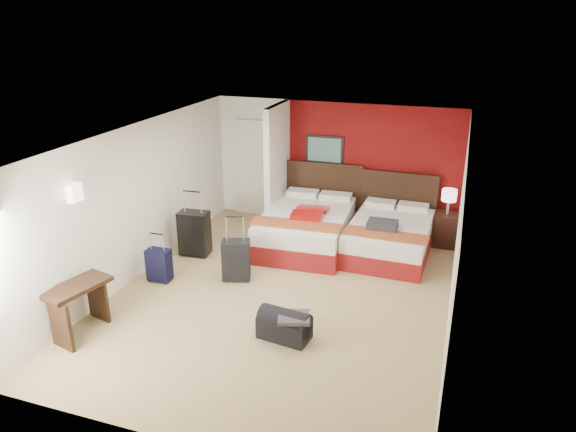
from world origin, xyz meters
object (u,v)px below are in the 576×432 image
at_px(bed_right, 389,238).
at_px(red_suitcase_open, 310,212).
at_px(nightstand, 445,230).
at_px(desk, 80,309).
at_px(suitcase_black, 195,234).
at_px(suitcase_charcoal, 236,261).
at_px(duffel_bag, 284,327).
at_px(bed_left, 306,229).
at_px(suitcase_navy, 159,266).
at_px(table_lamp, 448,202).

relative_size(bed_right, red_suitcase_open, 2.61).
relative_size(bed_right, nightstand, 3.23).
bearing_deg(desk, suitcase_black, 98.22).
height_order(red_suitcase_open, suitcase_charcoal, red_suitcase_open).
bearing_deg(nightstand, bed_right, -141.18).
height_order(red_suitcase_open, desk, red_suitcase_open).
bearing_deg(duffel_bag, bed_left, 109.13).
bearing_deg(duffel_bag, bed_right, 81.38).
bearing_deg(suitcase_navy, nightstand, 33.39).
bearing_deg(suitcase_black, red_suitcase_open, 21.52).
bearing_deg(suitcase_charcoal, duffel_bag, -64.30).
bearing_deg(red_suitcase_open, table_lamp, 15.57).
height_order(suitcase_charcoal, suitcase_navy, suitcase_charcoal).
relative_size(bed_left, suitcase_black, 2.79).
height_order(red_suitcase_open, table_lamp, table_lamp).
height_order(bed_left, bed_right, bed_left).
bearing_deg(suitcase_black, duffel_bag, -44.93).
height_order(bed_left, suitcase_black, suitcase_black).
bearing_deg(table_lamp, duffel_bag, -115.71).
distance_m(bed_right, duffel_bag, 3.29).
bearing_deg(nightstand, duffel_bag, -114.26).
bearing_deg(suitcase_navy, red_suitcase_open, 45.18).
distance_m(nightstand, duffel_bag, 4.30).
bearing_deg(bed_right, suitcase_charcoal, -138.96).
xyz_separation_m(suitcase_black, desk, (-0.28, -2.76, -0.03)).
height_order(red_suitcase_open, suitcase_black, suitcase_black).
relative_size(bed_left, duffel_bag, 3.20).
xyz_separation_m(bed_left, red_suitcase_open, (0.10, -0.10, 0.38)).
relative_size(bed_right, suitcase_charcoal, 3.03).
relative_size(bed_right, suitcase_black, 2.53).
distance_m(red_suitcase_open, duffel_bag, 3.03).
relative_size(red_suitcase_open, table_lamp, 1.59).
relative_size(bed_right, desk, 2.25).
xyz_separation_m(suitcase_navy, duffel_bag, (2.46, -0.90, -0.09)).
bearing_deg(red_suitcase_open, bed_right, 2.69).
bearing_deg(duffel_bag, suitcase_charcoal, 141.71).
distance_m(bed_left, bed_right, 1.54).
bearing_deg(table_lamp, bed_left, -161.36).
height_order(table_lamp, suitcase_black, table_lamp).
relative_size(bed_right, table_lamp, 4.14).
bearing_deg(table_lamp, red_suitcase_open, -158.51).
bearing_deg(bed_right, red_suitcase_open, -169.70).
xyz_separation_m(table_lamp, duffel_bag, (-1.87, -3.87, -0.69)).
xyz_separation_m(bed_right, table_lamp, (0.94, 0.72, 0.56)).
bearing_deg(nightstand, suitcase_black, -154.74).
height_order(bed_left, red_suitcase_open, red_suitcase_open).
height_order(suitcase_charcoal, duffel_bag, suitcase_charcoal).
relative_size(bed_left, suitcase_charcoal, 3.34).
bearing_deg(suitcase_black, bed_right, 14.16).
bearing_deg(nightstand, suitcase_navy, -144.03).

